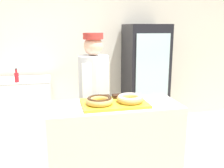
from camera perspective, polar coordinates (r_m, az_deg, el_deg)
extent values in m
cube|color=silver|center=(4.41, -5.88, 8.24)|extent=(8.00, 0.06, 2.70)
cube|color=beige|center=(2.59, 0.50, -15.03)|extent=(1.27, 0.52, 0.98)
cube|color=yellow|center=(2.40, 0.53, -4.43)|extent=(0.62, 0.40, 0.02)
torus|color=tan|center=(2.33, -2.87, -3.87)|extent=(0.26, 0.26, 0.06)
torus|color=#331E0F|center=(2.33, -2.87, -3.47)|extent=(0.24, 0.24, 0.04)
torus|color=tan|center=(2.40, 4.17, -3.41)|extent=(0.26, 0.26, 0.06)
torus|color=white|center=(2.39, 4.17, -3.02)|extent=(0.24, 0.24, 0.04)
cube|color=black|center=(2.51, -1.56, -2.98)|extent=(0.09, 0.09, 0.03)
cube|color=black|center=(2.54, 1.14, -2.81)|extent=(0.09, 0.09, 0.03)
cylinder|color=#4C4C51|center=(3.10, -3.97, -12.05)|extent=(0.25, 0.25, 0.79)
cylinder|color=silver|center=(2.88, -4.18, 0.59)|extent=(0.35, 0.35, 0.59)
cube|color=white|center=(2.83, -3.56, -7.76)|extent=(0.30, 0.02, 1.25)
sphere|color=beige|center=(2.82, -4.31, 8.65)|extent=(0.21, 0.21, 0.21)
cylinder|color=#B2332D|center=(2.81, -4.35, 10.89)|extent=(0.23, 0.23, 0.07)
cube|color=black|center=(4.32, 7.50, 1.72)|extent=(0.67, 0.66, 1.75)
cube|color=silver|center=(4.00, 9.18, 1.29)|extent=(0.55, 0.02, 1.40)
cube|color=white|center=(4.20, -19.66, -5.12)|extent=(0.88, 0.59, 0.92)
cube|color=gray|center=(4.09, -20.12, 0.74)|extent=(0.88, 0.59, 0.01)
cylinder|color=red|center=(3.88, -20.95, 1.38)|extent=(0.06, 0.06, 0.14)
cylinder|color=red|center=(3.86, -21.06, 2.75)|extent=(0.03, 0.03, 0.05)
cylinder|color=black|center=(3.86, -21.10, 3.22)|extent=(0.03, 0.03, 0.01)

